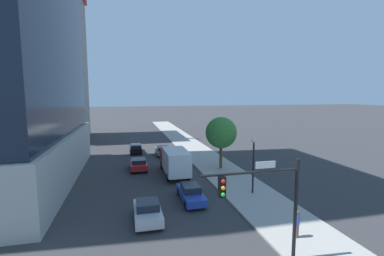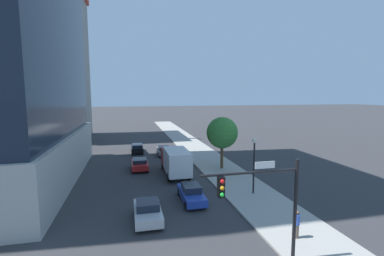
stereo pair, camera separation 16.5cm
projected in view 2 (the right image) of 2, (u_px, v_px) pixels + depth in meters
sidewalk at (223, 171)px, 32.65m from camera, size 5.22×120.00×0.15m
construction_building at (44, 52)px, 53.82m from camera, size 19.08×16.29×41.27m
traffic_light_pole at (263, 194)px, 14.18m from camera, size 5.45×0.48×5.69m
street_lamp at (254, 157)px, 24.85m from camera, size 0.44×0.44×5.13m
street_tree at (222, 133)px, 33.25m from camera, size 3.82×3.82×6.34m
car_silver at (148, 211)px, 19.99m from camera, size 1.92×4.09×1.49m
car_red at (140, 164)px, 33.57m from camera, size 1.95×4.14×1.38m
car_blue at (191, 193)px, 23.64m from camera, size 1.74×4.63×1.47m
car_gray at (164, 150)px, 41.65m from camera, size 1.93×4.57×1.36m
car_black at (137, 148)px, 43.19m from camera, size 1.81×4.51×1.49m
box_truck at (176, 160)px, 31.29m from camera, size 2.47×7.42×3.05m
pedestrian_blue_shirt at (297, 224)px, 17.29m from camera, size 0.34×0.34×1.79m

